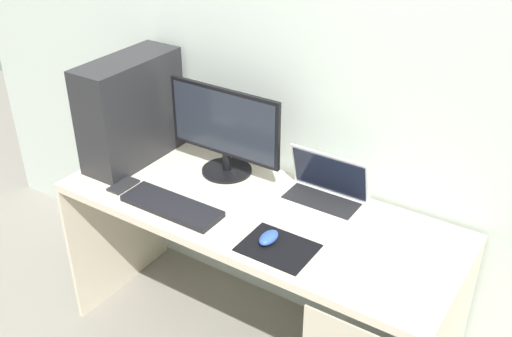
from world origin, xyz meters
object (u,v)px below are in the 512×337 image
at_px(monitor, 225,131).
at_px(laptop, 323,193).
at_px(keyboard, 172,206).
at_px(cell_phone, 123,185).
at_px(mouse_left, 269,238).
at_px(pc_tower, 131,110).

xyz_separation_m(monitor, laptop, (0.46, 0.02, -0.16)).
relative_size(keyboard, cell_phone, 3.23).
xyz_separation_m(keyboard, cell_phone, (-0.28, 0.02, -0.01)).
height_order(keyboard, mouse_left, mouse_left).
xyz_separation_m(pc_tower, mouse_left, (0.84, -0.22, -0.21)).
bearing_deg(cell_phone, monitor, 48.65).
bearing_deg(laptop, pc_tower, -171.72).
bearing_deg(monitor, keyboard, -91.98).
relative_size(pc_tower, mouse_left, 5.07).
xyz_separation_m(laptop, mouse_left, (-0.04, -0.34, -0.02)).
height_order(laptop, cell_phone, laptop).
bearing_deg(keyboard, mouse_left, 2.62).
bearing_deg(monitor, cell_phone, -131.35).
bearing_deg(cell_phone, laptop, 24.70).
bearing_deg(pc_tower, monitor, 14.90).
relative_size(pc_tower, laptop, 1.44).
distance_m(pc_tower, mouse_left, 0.90).
relative_size(monitor, laptop, 1.59).
relative_size(monitor, keyboard, 1.27).
xyz_separation_m(pc_tower, keyboard, (0.41, -0.24, -0.22)).
bearing_deg(mouse_left, cell_phone, -179.84).
bearing_deg(pc_tower, mouse_left, -14.36).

